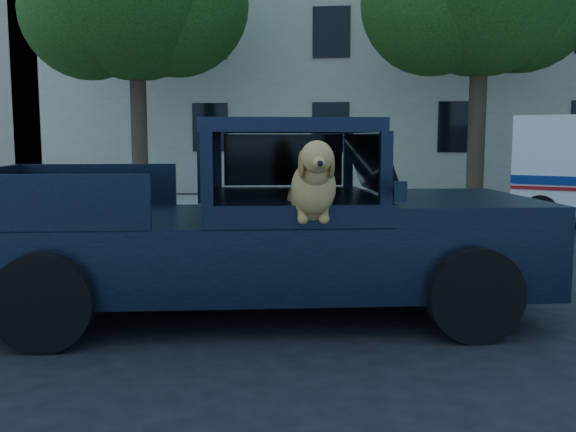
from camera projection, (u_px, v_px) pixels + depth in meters
ground at (175, 291)px, 7.87m from camera, size 120.00×120.00×0.00m
far_sidewalk at (281, 206)px, 16.91m from camera, size 60.00×4.00×0.15m
lane_stripes at (349, 247)px, 10.95m from camera, size 21.60×0.14×0.01m
building_main at (392, 64)px, 23.16m from camera, size 26.00×6.00×9.00m
pickup_truck at (252, 249)px, 6.83m from camera, size 6.08×3.44×2.06m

